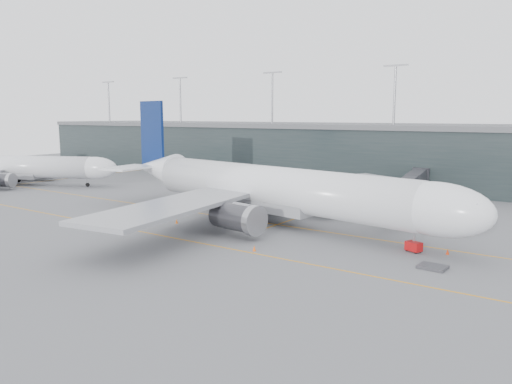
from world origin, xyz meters
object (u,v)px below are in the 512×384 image
Objects in this scene: gse_cart at (414,246)px; main_aircraft at (271,188)px; second_aircraft at (15,167)px; jet_bridge at (414,185)px.

main_aircraft is at bearing -168.37° from gse_cart.
main_aircraft is 78.28m from second_aircraft.
main_aircraft is at bearing -24.63° from second_aircraft.
jet_bridge is at bearing -8.79° from second_aircraft.
gse_cart is at bearing -26.84° from second_aircraft.
gse_cart is (9.77, -30.51, -3.76)m from jet_bridge.
main_aircraft is 1.69× the size of jet_bridge.
second_aircraft is at bearing -161.48° from gse_cart.
jet_bridge is 96.78m from second_aircraft.
main_aircraft is at bearing -129.49° from jet_bridge.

